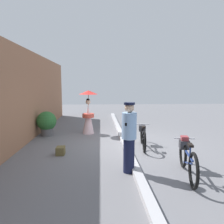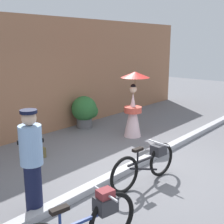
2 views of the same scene
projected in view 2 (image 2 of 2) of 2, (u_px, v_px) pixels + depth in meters
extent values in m
plane|color=slate|center=(137.00, 166.00, 6.31)|extent=(30.00, 30.00, 0.00)
cube|color=#9E6B4C|center=(34.00, 77.00, 8.21)|extent=(14.00, 0.40, 3.29)
cube|color=#B2B2B7|center=(137.00, 164.00, 6.30)|extent=(14.00, 0.20, 0.12)
torus|color=black|center=(161.00, 160.00, 5.81)|extent=(0.67, 0.14, 0.67)
torus|color=black|center=(125.00, 175.00, 5.15)|extent=(0.67, 0.14, 0.67)
cube|color=black|center=(144.00, 160.00, 5.45)|extent=(0.85, 0.14, 0.04)
cube|color=black|center=(144.00, 169.00, 5.49)|extent=(0.74, 0.12, 0.27)
cylinder|color=black|center=(138.00, 157.00, 5.31)|extent=(0.03, 0.03, 0.28)
cube|color=black|center=(138.00, 150.00, 5.27)|extent=(0.23, 0.12, 0.05)
cylinder|color=silver|center=(159.00, 143.00, 5.66)|extent=(0.09, 0.48, 0.03)
cube|color=#333338|center=(158.00, 150.00, 5.69)|extent=(0.28, 0.25, 0.20)
torus|color=black|center=(112.00, 219.00, 3.83)|extent=(0.72, 0.21, 0.72)
cube|color=navy|center=(75.00, 224.00, 3.47)|extent=(0.91, 0.22, 0.04)
cylinder|color=navy|center=(60.00, 221.00, 3.32)|extent=(0.03, 0.03, 0.30)
cube|color=black|center=(59.00, 210.00, 3.29)|extent=(0.23, 0.13, 0.05)
cylinder|color=silver|center=(105.00, 194.00, 3.67)|extent=(0.12, 0.48, 0.03)
cube|color=#333338|center=(105.00, 204.00, 3.71)|extent=(0.30, 0.27, 0.20)
cube|color=maroon|center=(105.00, 195.00, 3.68)|extent=(0.23, 0.20, 0.14)
cylinder|color=#141938|center=(34.00, 189.00, 4.52)|extent=(0.26, 0.26, 0.81)
cylinder|color=#8CB2E0|center=(31.00, 145.00, 4.36)|extent=(0.34, 0.34, 0.60)
sphere|color=#D8B293|center=(29.00, 118.00, 4.27)|extent=(0.22, 0.22, 0.22)
cylinder|color=black|center=(28.00, 112.00, 4.24)|extent=(0.25, 0.25, 0.05)
cube|color=black|center=(30.00, 141.00, 4.35)|extent=(0.34, 0.23, 0.06)
cone|color=silver|center=(133.00, 115.00, 8.20)|extent=(0.48, 0.48, 1.24)
cylinder|color=#D14C3D|center=(133.00, 110.00, 8.17)|extent=(0.49, 0.49, 0.16)
sphere|color=beige|center=(133.00, 89.00, 8.03)|extent=(0.20, 0.20, 0.20)
sphere|color=black|center=(133.00, 87.00, 8.02)|extent=(0.15, 0.15, 0.15)
cylinder|color=olive|center=(135.00, 85.00, 8.04)|extent=(0.02, 0.02, 0.55)
cone|color=red|center=(135.00, 75.00, 7.97)|extent=(0.79, 0.79, 0.16)
cylinder|color=#59595B|center=(84.00, 123.00, 9.16)|extent=(0.47, 0.47, 0.29)
sphere|color=#2D6B33|center=(84.00, 109.00, 9.06)|extent=(0.78, 0.78, 0.78)
sphere|color=#2D6B33|center=(91.00, 111.00, 9.15)|extent=(0.43, 0.43, 0.43)
cube|color=brown|center=(38.00, 153.00, 6.75)|extent=(0.30, 0.24, 0.24)
cube|color=brown|center=(39.00, 151.00, 6.69)|extent=(0.26, 0.08, 0.08)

